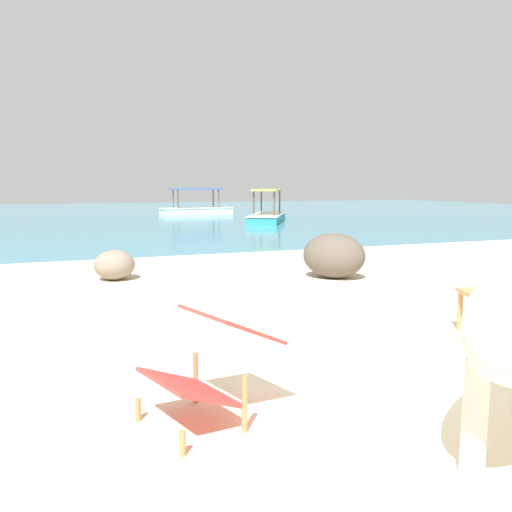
{
  "coord_description": "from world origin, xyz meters",
  "views": [
    {
      "loc": [
        -2.24,
        -3.06,
        1.46
      ],
      "look_at": [
        0.01,
        3.0,
        0.55
      ],
      "focal_mm": 35.43,
      "sensor_mm": 36.0,
      "label": 1
    }
  ],
  "objects_px": {
    "low_bench_table": "(505,299)",
    "boat_white": "(196,209)",
    "boat_teal": "(267,215)",
    "deck_chair_near": "(211,358)"
  },
  "relations": [
    {
      "from": "low_bench_table",
      "to": "deck_chair_near",
      "type": "relative_size",
      "value": 0.97
    },
    {
      "from": "low_bench_table",
      "to": "boat_teal",
      "type": "xyz_separation_m",
      "value": [
        3.56,
        15.08,
        -0.1
      ]
    },
    {
      "from": "low_bench_table",
      "to": "deck_chair_near",
      "type": "xyz_separation_m",
      "value": [
        -3.05,
        -0.71,
        0.03
      ]
    },
    {
      "from": "boat_white",
      "to": "low_bench_table",
      "type": "bearing_deg",
      "value": 77.76
    },
    {
      "from": "boat_white",
      "to": "boat_teal",
      "type": "distance_m",
      "value": 6.68
    },
    {
      "from": "low_bench_table",
      "to": "boat_teal",
      "type": "distance_m",
      "value": 15.49
    },
    {
      "from": "deck_chair_near",
      "to": "boat_white",
      "type": "xyz_separation_m",
      "value": [
        5.32,
        22.34,
        -0.13
      ]
    },
    {
      "from": "low_bench_table",
      "to": "boat_teal",
      "type": "height_order",
      "value": "boat_teal"
    },
    {
      "from": "low_bench_table",
      "to": "boat_white",
      "type": "distance_m",
      "value": 21.75
    },
    {
      "from": "low_bench_table",
      "to": "boat_white",
      "type": "xyz_separation_m",
      "value": [
        2.27,
        21.63,
        -0.1
      ]
    }
  ]
}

